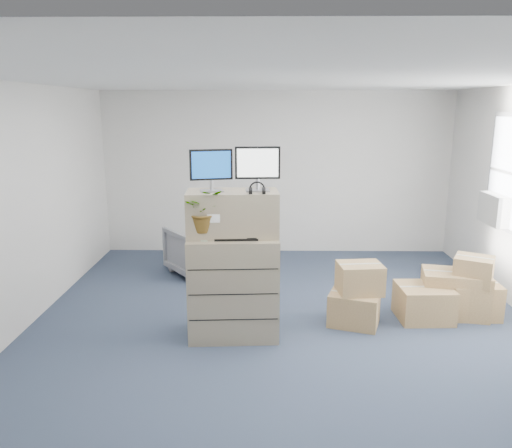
% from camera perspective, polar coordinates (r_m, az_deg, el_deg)
% --- Properties ---
extents(ground, '(7.00, 7.00, 0.00)m').
position_cam_1_polar(ground, '(5.73, 3.16, -12.93)').
color(ground, '#222F3E').
rests_on(ground, ground).
extents(wall_back, '(6.00, 0.02, 2.80)m').
position_cam_1_polar(wall_back, '(8.73, 2.37, 5.83)').
color(wall_back, beige).
rests_on(wall_back, ground).
extents(ac_unit, '(0.24, 0.60, 0.40)m').
position_cam_1_polar(ac_unit, '(7.36, 25.77, 1.53)').
color(ac_unit, silver).
rests_on(ac_unit, wall_right).
extents(filing_cabinet_lower, '(1.02, 0.66, 1.15)m').
position_cam_1_polar(filing_cabinet_lower, '(5.61, -2.61, -7.14)').
color(filing_cabinet_lower, gray).
rests_on(filing_cabinet_lower, ground).
extents(filing_cabinet_upper, '(1.01, 0.55, 0.49)m').
position_cam_1_polar(filing_cabinet_upper, '(5.43, -2.70, 1.22)').
color(filing_cabinet_upper, gray).
rests_on(filing_cabinet_upper, filing_cabinet_lower).
extents(monitor_left, '(0.45, 0.23, 0.45)m').
position_cam_1_polar(monitor_left, '(5.33, -5.14, 6.39)').
color(monitor_left, '#99999E').
rests_on(monitor_left, filing_cabinet_upper).
extents(monitor_right, '(0.48, 0.20, 0.48)m').
position_cam_1_polar(monitor_right, '(5.34, 0.18, 6.62)').
color(monitor_right, '#99999E').
rests_on(monitor_right, filing_cabinet_upper).
extents(headphones, '(0.17, 0.03, 0.17)m').
position_cam_1_polar(headphones, '(5.20, 0.13, 3.98)').
color(headphones, black).
rests_on(headphones, filing_cabinet_upper).
extents(keyboard, '(0.47, 0.22, 0.02)m').
position_cam_1_polar(keyboard, '(5.33, -2.26, -1.60)').
color(keyboard, black).
rests_on(keyboard, filing_cabinet_lower).
extents(mouse, '(0.11, 0.09, 0.03)m').
position_cam_1_polar(mouse, '(5.35, 0.73, -1.48)').
color(mouse, silver).
rests_on(mouse, filing_cabinet_lower).
extents(water_bottle, '(0.08, 0.08, 0.27)m').
position_cam_1_polar(water_bottle, '(5.45, -2.16, 0.08)').
color(water_bottle, gray).
rests_on(water_bottle, filing_cabinet_lower).
extents(phone_dock, '(0.07, 0.06, 0.15)m').
position_cam_1_polar(phone_dock, '(5.46, -3.06, -0.83)').
color(phone_dock, silver).
rests_on(phone_dock, filing_cabinet_lower).
extents(external_drive, '(0.28, 0.25, 0.07)m').
position_cam_1_polar(external_drive, '(5.55, 0.99, -0.74)').
color(external_drive, black).
rests_on(external_drive, filing_cabinet_lower).
extents(tissue_box, '(0.28, 0.19, 0.09)m').
position_cam_1_polar(tissue_box, '(5.49, 0.44, -0.02)').
color(tissue_box, '#3F84D7').
rests_on(tissue_box, external_drive).
extents(potted_plant, '(0.53, 0.56, 0.44)m').
position_cam_1_polar(potted_plant, '(5.29, -5.97, 0.89)').
color(potted_plant, '#99B08E').
rests_on(potted_plant, filing_cabinet_lower).
extents(office_chair, '(1.08, 1.07, 0.82)m').
position_cam_1_polar(office_chair, '(7.76, -6.73, -2.68)').
color(office_chair, slate).
rests_on(office_chair, ground).
extents(cardboard_boxes, '(2.14, 0.93, 0.77)m').
position_cam_1_polar(cardboard_boxes, '(6.48, 19.31, -7.67)').
color(cardboard_boxes, '#8F6845').
rests_on(cardboard_boxes, ground).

